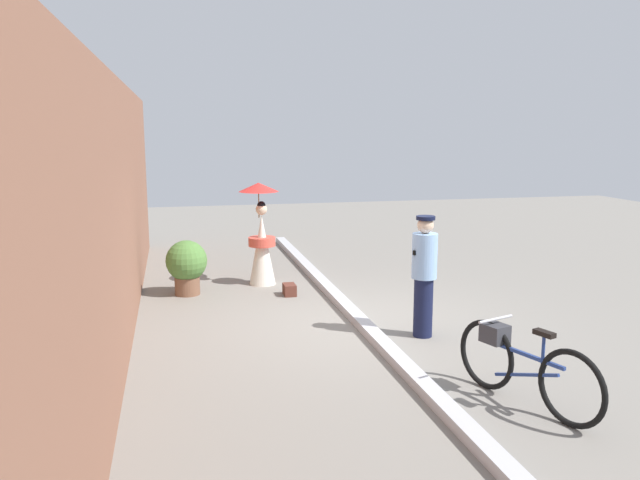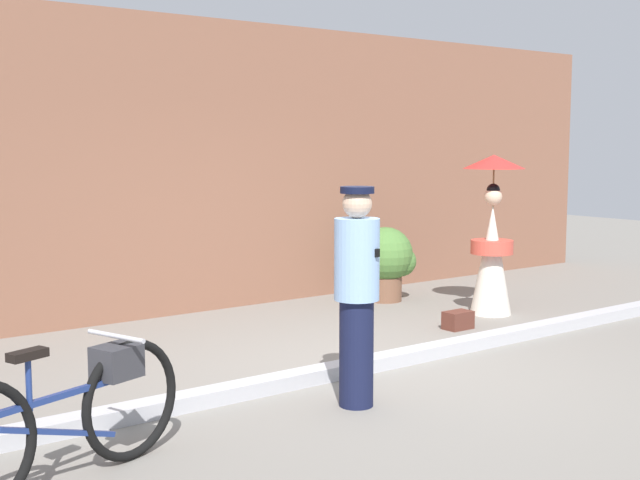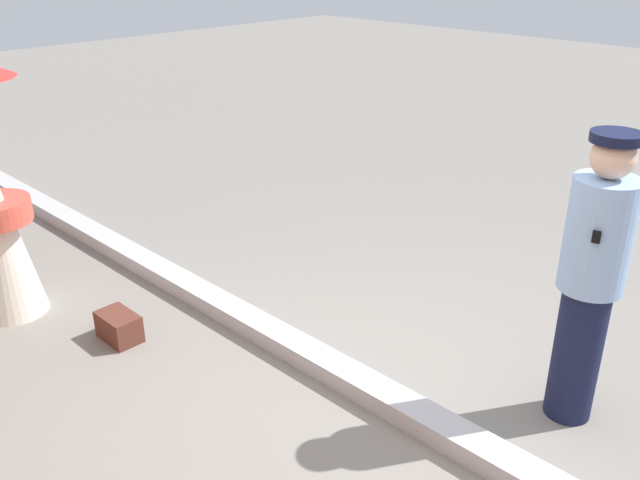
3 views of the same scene
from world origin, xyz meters
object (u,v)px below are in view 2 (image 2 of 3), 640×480
(person_officer, at_px, (357,290))
(person_with_parasol, at_px, (492,238))
(bicycle_near_officer, at_px, (68,413))
(potted_plant_by_door, at_px, (387,260))
(backpack_on_pavement, at_px, (458,320))

(person_officer, height_order, person_with_parasol, person_with_parasol)
(bicycle_near_officer, distance_m, person_with_parasol, 6.05)
(potted_plant_by_door, distance_m, backpack_on_pavement, 1.80)
(bicycle_near_officer, height_order, person_with_parasol, person_with_parasol)
(person_officer, xyz_separation_m, potted_plant_by_door, (3.01, 3.07, -0.36))
(backpack_on_pavement, bearing_deg, person_officer, -151.48)
(potted_plant_by_door, bearing_deg, backpack_on_pavement, -105.45)
(person_officer, bearing_deg, bicycle_near_officer, -176.14)
(backpack_on_pavement, bearing_deg, bicycle_near_officer, -162.32)
(person_with_parasol, xyz_separation_m, backpack_on_pavement, (-0.90, -0.35, -0.79))
(bicycle_near_officer, bearing_deg, potted_plant_by_door, 31.38)
(person_officer, distance_m, backpack_on_pavement, 3.00)
(bicycle_near_officer, xyz_separation_m, backpack_on_pavement, (4.82, 1.54, -0.33))
(person_officer, height_order, potted_plant_by_door, person_officer)
(person_with_parasol, distance_m, potted_plant_by_door, 1.45)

